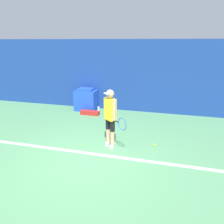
# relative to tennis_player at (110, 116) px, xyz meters

# --- Properties ---
(ground_plane) EXTENTS (24.00, 24.00, 0.00)m
(ground_plane) POSITION_rel_tennis_player_xyz_m (-0.35, -0.94, -0.94)
(ground_plane) COLOR #518C5B
(back_wall) EXTENTS (24.00, 0.10, 3.02)m
(back_wall) POSITION_rel_tennis_player_xyz_m (-0.35, 3.57, 0.57)
(back_wall) COLOR navy
(back_wall) RESTS_ON ground_plane
(court_baseline) EXTENTS (21.60, 0.10, 0.01)m
(court_baseline) POSITION_rel_tennis_player_xyz_m (-0.35, -0.59, -0.93)
(court_baseline) COLOR white
(court_baseline) RESTS_ON ground_plane
(tennis_player) EXTENTS (0.76, 0.66, 1.68)m
(tennis_player) POSITION_rel_tennis_player_xyz_m (0.00, 0.00, 0.00)
(tennis_player) COLOR tan
(tennis_player) RESTS_ON ground_plane
(tennis_ball) EXTENTS (0.07, 0.07, 0.07)m
(tennis_ball) POSITION_rel_tennis_player_xyz_m (1.25, 0.34, -0.90)
(tennis_ball) COLOR #D1E533
(tennis_ball) RESTS_ON ground_plane
(covered_chair) EXTENTS (0.93, 0.67, 0.98)m
(covered_chair) POSITION_rel_tennis_player_xyz_m (-1.98, 3.14, -0.47)
(covered_chair) COLOR blue
(covered_chair) RESTS_ON ground_plane
(equipment_bag) EXTENTS (0.79, 0.25, 0.17)m
(equipment_bag) POSITION_rel_tennis_player_xyz_m (-1.59, 2.55, -0.85)
(equipment_bag) COLOR #B2231E
(equipment_bag) RESTS_ON ground_plane
(water_bottle) EXTENTS (0.08, 0.08, 0.25)m
(water_bottle) POSITION_rel_tennis_player_xyz_m (-1.39, 3.07, -0.82)
(water_bottle) COLOR white
(water_bottle) RESTS_ON ground_plane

